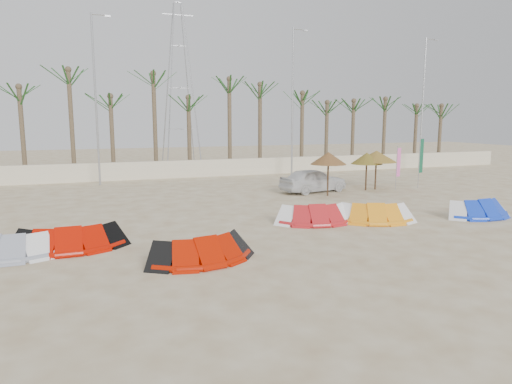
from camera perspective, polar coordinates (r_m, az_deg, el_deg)
name	(u,v)px	position (r m, az deg, el deg)	size (l,w,h in m)	color
ground	(323,263)	(14.21, 8.38, -8.79)	(120.00, 120.00, 0.00)	beige
boundary_wall	(183,169)	(34.69, -9.06, 2.86)	(60.00, 0.30, 1.30)	beige
palm_line	(186,92)	(36.16, -8.70, 12.31)	(52.00, 4.00, 7.70)	brown
lamp_b	(96,97)	(31.92, -19.36, 11.14)	(1.25, 0.14, 11.00)	#A5A8AD
lamp_c	(293,100)	(35.06, 4.64, 11.38)	(1.25, 0.14, 11.00)	#A5A8AD
lamp_d	(423,102)	(41.49, 20.16, 10.50)	(1.25, 0.14, 11.00)	#A5A8AD
pylon	(182,169)	(40.81, -9.27, 2.85)	(3.00, 3.00, 14.00)	#A5A8AD
kite_red_left	(69,235)	(16.86, -22.30, -5.05)	(3.70, 1.60, 0.90)	#B60E00
kite_red_mid	(200,246)	(14.42, -7.00, -6.76)	(3.60, 2.08, 0.90)	#AD1300
kite_red_right	(312,212)	(19.56, 7.03, -2.55)	(3.48, 2.00, 0.90)	red
kite_orange	(370,211)	(20.29, 14.08, -2.34)	(3.72, 2.56, 0.90)	orange
kite_blue	(475,207)	(22.91, 25.71, -1.69)	(3.24, 1.56, 0.90)	blue
parasol_left	(328,158)	(26.19, 9.03, 4.18)	(2.07, 2.07, 2.51)	#4C331E
parasol_mid	(367,158)	(28.78, 13.68, 4.10)	(1.94, 1.94, 2.33)	#4C331E
parasol_right	(376,156)	(29.26, 14.82, 4.33)	(2.48, 2.48, 2.43)	#4C331E
flag_pink	(399,164)	(29.66, 17.44, 3.40)	(0.44, 0.18, 2.74)	#A5A8AD
flag_green	(422,157)	(30.71, 20.00, 4.08)	(0.44, 0.16, 3.30)	#A5A8AD
car	(313,180)	(27.62, 7.17, 1.47)	(1.70, 4.22, 1.44)	white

